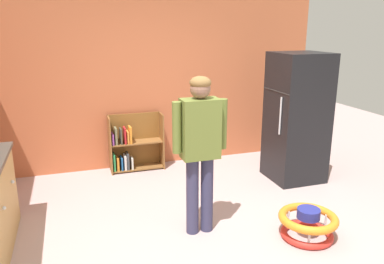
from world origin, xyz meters
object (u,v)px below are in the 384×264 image
(refrigerator, at_px, (297,118))
(standing_person, at_px, (200,142))
(baby_walker, at_px, (308,223))
(bookshelf, at_px, (132,146))

(refrigerator, bearing_deg, standing_person, -150.71)
(standing_person, bearing_deg, baby_walker, -24.62)
(refrigerator, xyz_separation_m, baby_walker, (-0.75, -1.46, -0.73))
(bookshelf, relative_size, baby_walker, 1.41)
(bookshelf, bearing_deg, baby_walker, -61.04)
(baby_walker, bearing_deg, bookshelf, 118.96)
(bookshelf, xyz_separation_m, baby_walker, (1.39, -2.51, -0.21))
(refrigerator, height_order, baby_walker, refrigerator)
(refrigerator, relative_size, bookshelf, 2.09)
(bookshelf, height_order, standing_person, standing_person)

